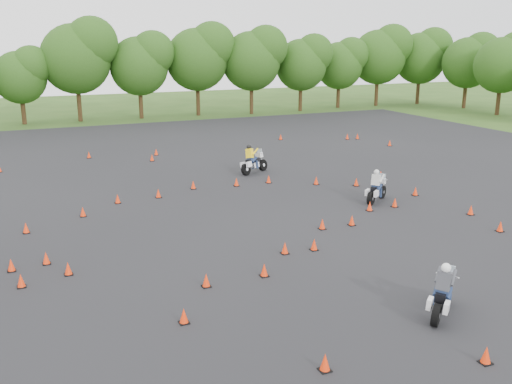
# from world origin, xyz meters

# --- Properties ---
(ground) EXTENTS (140.00, 140.00, 0.00)m
(ground) POSITION_xyz_m (0.00, 0.00, 0.00)
(ground) COLOR #2D5119
(ground) RESTS_ON ground
(asphalt_pad) EXTENTS (62.00, 62.00, 0.00)m
(asphalt_pad) POSITION_xyz_m (0.00, 6.00, 0.01)
(asphalt_pad) COLOR black
(asphalt_pad) RESTS_ON ground
(treeline) EXTENTS (87.09, 32.50, 10.81)m
(treeline) POSITION_xyz_m (2.44, 35.09, 4.67)
(treeline) COLOR #254A15
(treeline) RESTS_ON ground
(traffic_cones) EXTENTS (36.86, 33.37, 0.45)m
(traffic_cones) POSITION_xyz_m (-0.44, 5.58, 0.23)
(traffic_cones) COLOR #FF340A
(traffic_cones) RESTS_ON asphalt_pad
(rider_grey) EXTENTS (2.20, 1.97, 1.75)m
(rider_grey) POSITION_xyz_m (1.15, -7.33, 0.88)
(rider_grey) COLOR #3E4046
(rider_grey) RESTS_ON ground
(rider_yellow) EXTENTS (2.43, 1.73, 1.82)m
(rider_yellow) POSITION_xyz_m (3.58, 12.29, 0.92)
(rider_yellow) COLOR yellow
(rider_yellow) RESTS_ON ground
(rider_white) EXTENTS (2.23, 1.80, 1.72)m
(rider_white) POSITION_xyz_m (6.74, 3.88, 0.87)
(rider_white) COLOR silver
(rider_white) RESTS_ON ground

